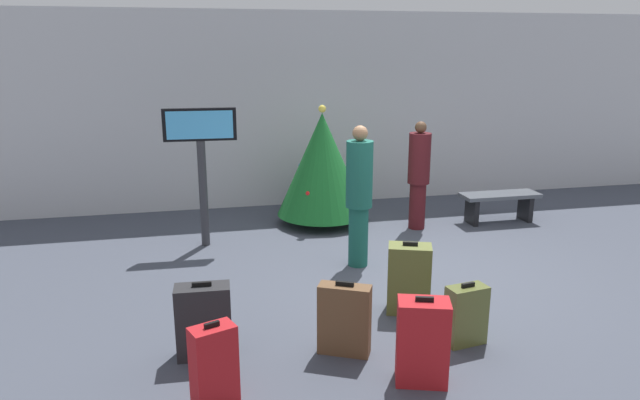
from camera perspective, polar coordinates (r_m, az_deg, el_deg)
ground_plane at (r=7.42m, az=8.72°, el=-7.22°), size 16.00×16.00×0.00m
back_wall at (r=10.49m, az=1.72°, el=8.98°), size 16.00×0.20×3.38m
holiday_tree at (r=9.16m, az=0.21°, el=3.56°), size 1.45×1.45×1.91m
flight_info_kiosk at (r=8.19m, az=-11.70°, el=4.91°), size 1.00×0.12×1.97m
waiting_bench at (r=9.80m, az=17.35°, el=-0.10°), size 1.28×0.44×0.48m
traveller_0 at (r=7.34m, az=3.89°, el=0.68°), size 0.48×0.48×1.84m
traveller_1 at (r=9.03m, az=9.75°, el=2.65°), size 0.43×0.43×1.69m
suitcase_0 at (r=4.83m, az=-10.46°, el=-15.73°), size 0.40×0.32×0.70m
suitcase_1 at (r=6.27m, az=8.79°, el=-7.72°), size 0.52×0.42×0.79m
suitcase_2 at (r=5.78m, az=14.25°, el=-10.98°), size 0.41×0.26×0.62m
suitcase_3 at (r=5.48m, az=-11.43°, el=-11.69°), size 0.51×0.27×0.73m
suitcase_4 at (r=5.43m, az=2.43°, el=-11.74°), size 0.51×0.37×0.72m
suitcase_5 at (r=5.06m, az=10.11°, el=-13.67°), size 0.49×0.39×0.78m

